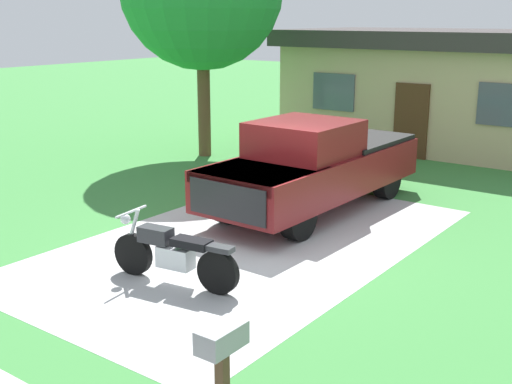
{
  "coord_description": "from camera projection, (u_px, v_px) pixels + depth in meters",
  "views": [
    {
      "loc": [
        6.6,
        -8.71,
        3.9
      ],
      "look_at": [
        -0.01,
        0.21,
        0.9
      ],
      "focal_mm": 45.74,
      "sensor_mm": 36.0,
      "label": 1
    }
  ],
  "objects": [
    {
      "name": "neighbor_house",
      "position": [
        446.0,
        87.0,
        20.07
      ],
      "size": [
        9.6,
        5.6,
        3.5
      ],
      "color": "tan",
      "rests_on": "ground"
    },
    {
      "name": "pickup_truck",
      "position": [
        316.0,
        164.0,
        13.43
      ],
      "size": [
        2.09,
        5.66,
        1.9
      ],
      "color": "black",
      "rests_on": "ground"
    },
    {
      "name": "motorcycle",
      "position": [
        173.0,
        254.0,
        9.73
      ],
      "size": [
        2.21,
        0.7,
        1.09
      ],
      "color": "black",
      "rests_on": "ground"
    },
    {
      "name": "ground_plane",
      "position": [
        249.0,
        243.0,
        11.57
      ],
      "size": [
        80.0,
        80.0,
        0.0
      ],
      "primitive_type": "plane",
      "color": "#3B823C"
    },
    {
      "name": "mailbox",
      "position": [
        222.0,
        355.0,
        5.81
      ],
      "size": [
        0.26,
        0.48,
        1.26
      ],
      "color": "#4C3823",
      "rests_on": "ground"
    },
    {
      "name": "driveway_pad",
      "position": [
        249.0,
        243.0,
        11.57
      ],
      "size": [
        5.04,
        8.44,
        0.01
      ],
      "primitive_type": "cube",
      "color": "#B5B5B5",
      "rests_on": "ground"
    }
  ]
}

